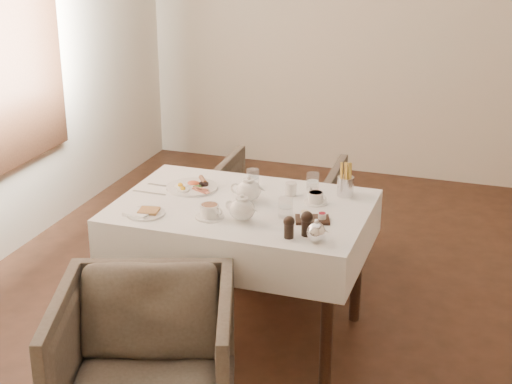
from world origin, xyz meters
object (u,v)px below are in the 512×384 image
Objects in this scene: armchair_near at (145,364)px; armchair_far at (278,215)px; table at (242,225)px; breakfast_plate at (193,186)px; teapot_centre at (248,189)px.

armchair_far is at bearing 69.58° from armchair_near.
table is 1.68× the size of armchair_far.
armchair_near is 1.15m from breakfast_plate.
breakfast_plate is 0.36m from teapot_centre.
teapot_centre reaches higher than armchair_far.
breakfast_plate is (-0.33, 0.13, 0.13)m from table.
armchair_far is 0.94m from teapot_centre.
armchair_near reaches higher than armchair_far.
breakfast_plate is at bearing 160.91° from teapot_centre.
armchair_near is at bearing -103.11° from teapot_centre.
table is 0.90m from armchair_far.
armchair_far is (0.04, 1.77, -0.00)m from armchair_near.
teapot_centre is at bearing -24.52° from breakfast_plate.
table is 4.61× the size of breakfast_plate.
table is at bearing 92.36° from armchair_far.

